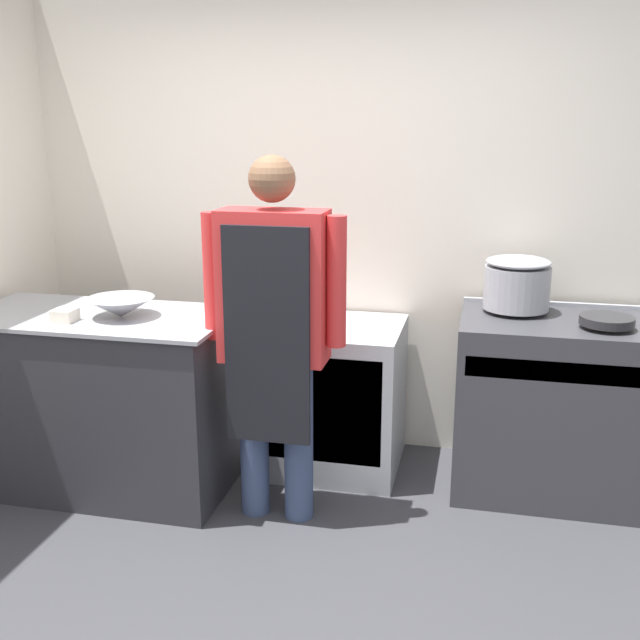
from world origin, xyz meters
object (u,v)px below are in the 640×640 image
stove (554,406)px  saute_pan (607,320)px  mixing_bowl (121,307)px  person_cook (274,319)px  stock_pot (517,282)px  plastic_tub (65,315)px  fridge_unit (335,396)px

stove → saute_pan: 0.55m
stove → saute_pan: saute_pan is taller
stove → mixing_bowl: bearing=-167.2°
saute_pan → person_cook: bearing=-162.9°
stove → stock_pot: stock_pot is taller
plastic_tub → stove: bearing=14.8°
fridge_unit → stove: bearing=-1.4°
mixing_bowl → stock_pot: (1.91, 0.60, 0.09)m
mixing_bowl → plastic_tub: bearing=-148.4°
person_cook → stock_pot: size_ratio=5.18×
mixing_bowl → plastic_tub: mixing_bowl is taller
plastic_tub → saute_pan: bearing=11.3°
fridge_unit → person_cook: 0.86m
fridge_unit → stock_pot: stock_pot is taller
fridge_unit → saute_pan: bearing=-6.0°
saute_pan → mixing_bowl: bearing=-170.9°
plastic_tub → stock_pot: bearing=19.1°
stock_pot → saute_pan: size_ratio=1.31×
fridge_unit → mixing_bowl: bearing=-152.3°
stock_pot → stove: bearing=-27.6°
stove → stock_pot: 0.66m
stock_pot → plastic_tub: bearing=-160.9°
fridge_unit → plastic_tub: plastic_tub is taller
stove → mixing_bowl: (-2.13, -0.49, 0.52)m
mixing_bowl → stove: bearing=12.8°
fridge_unit → saute_pan: (1.35, -0.14, 0.55)m
fridge_unit → stock_pot: (0.93, 0.09, 0.67)m
stove → saute_pan: (0.20, -0.11, 0.50)m
mixing_bowl → saute_pan: (2.33, 0.37, -0.03)m
fridge_unit → stock_pot: 1.15m
person_cook → saute_pan: size_ratio=6.81×
stove → person_cook: bearing=-156.3°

